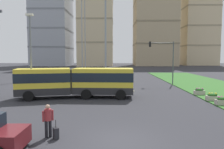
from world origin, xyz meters
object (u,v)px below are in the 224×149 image
Objects in this scene: apartment_tower_eastcentre at (199,9)px; streetlight_left at (31,52)px; pedestrian_crossing at (48,118)px; flower_planter_2 at (222,101)px; flower_planter_4 at (199,91)px; traffic_light_far_right at (165,55)px; flower_planter_3 at (212,97)px; apartment_tower_westcentre at (96,11)px; apartment_tower_west at (52,22)px; apartment_tower_centre at (155,14)px; car_grey_wagon at (73,82)px; rolling_suitcase at (56,133)px; articulated_bus at (76,82)px.

streetlight_left is at bearing -119.85° from apartment_tower_eastcentre.
pedestrian_crossing is 1.58× the size of flower_planter_2.
traffic_light_far_right is at bearing 99.86° from flower_planter_4.
flower_planter_3 is at bearing -2.87° from streetlight_left.
flower_planter_4 is 10.20m from traffic_light_far_right.
apartment_tower_westcentre is (-17.76, 76.62, 24.46)m from flower_planter_4.
flower_planter_4 is 0.02× the size of apartment_tower_westcentre.
apartment_tower_centre reaches higher than apartment_tower_west.
flower_planter_4 is at bearing -22.44° from car_grey_wagon.
pedestrian_crossing is at bearing -114.92° from apartment_tower_eastcentre.
flower_planter_4 is 82.36m from apartment_tower_westcentre.
apartment_tower_eastcentre is at bearing 8.76° from apartment_tower_westcentre.
flower_planter_3 is at bearing 36.02° from pedestrian_crossing.
streetlight_left is (-17.45, 0.87, 4.18)m from flower_planter_3.
streetlight_left is at bearing -75.41° from apartment_tower_west.
car_grey_wagon reaches higher than rolling_suitcase.
flower_planter_4 is (14.99, -6.19, -0.33)m from car_grey_wagon.
apartment_tower_eastcentre reaches higher than car_grey_wagon.
flower_planter_4 is (12.69, 12.32, -0.58)m from pedestrian_crossing.
traffic_light_far_right is at bearing 12.88° from car_grey_wagon.
flower_planter_2 is 4.92m from flower_planter_4.
apartment_tower_eastcentre is at bearing 65.08° from pedestrian_crossing.
rolling_suitcase reaches higher than flower_planter_4.
flower_planter_2 is at bearing -109.85° from apartment_tower_eastcentre.
apartment_tower_westcentre is at bearing 102.29° from flower_planter_2.
apartment_tower_centre is (24.65, 73.61, 23.41)m from car_grey_wagon.
flower_planter_2 is 86.96m from apartment_tower_westcentre.
apartment_tower_west is (-38.95, 85.29, 20.07)m from flower_planter_2.
articulated_bus is 5.25m from streetlight_left.
flower_planter_4 is at bearing 44.16° from pedestrian_crossing.
rolling_suitcase is 12.32m from streetlight_left.
apartment_tower_westcentre is 1.03× the size of apartment_tower_centre.
apartment_tower_west is (-37.35, 71.12, 16.10)m from traffic_light_far_right.
rolling_suitcase is 92.63m from apartment_tower_westcentre.
rolling_suitcase is 109.96m from apartment_tower_eastcentre.
flower_planter_3 is 85.25m from apartment_tower_westcentre.
articulated_bus is 13.32m from flower_planter_4.
pedestrian_crossing is at bearing -103.64° from apartment_tower_centre.
apartment_tower_west is (-26.26, 92.70, 19.50)m from pedestrian_crossing.
pedestrian_crossing is 0.27× the size of traffic_light_far_right.
articulated_bus is at bearing 92.59° from pedestrian_crossing.
apartment_tower_west is 0.75× the size of apartment_tower_eastcentre.
apartment_tower_eastcentre reaches higher than apartment_tower_westcentre.
streetlight_left is 88.57m from apartment_tower_centre.
articulated_bus is 7.91m from car_grey_wagon.
traffic_light_far_right is (10.63, 21.77, 4.09)m from rolling_suitcase.
flower_planter_3 is at bearing -90.00° from flower_planter_4.
apartment_tower_westcentre is at bearing 92.25° from car_grey_wagon.
pedestrian_crossing is at bearing 156.04° from rolling_suitcase.
streetlight_left is at bearing 116.83° from rolling_suitcase.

